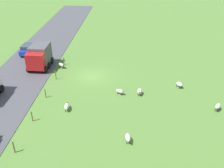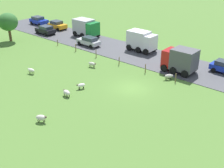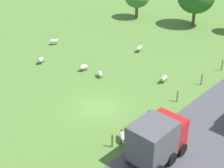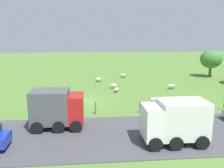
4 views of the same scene
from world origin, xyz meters
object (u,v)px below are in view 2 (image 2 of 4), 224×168
sheep_0 (168,76)px  sheep_6 (31,70)px  car_6 (57,25)px  car_1 (39,20)px  truck_2 (141,40)px  sheep_5 (67,93)px  truck_0 (86,27)px  sheep_3 (81,85)px  sheep_1 (92,64)px  truck_1 (180,60)px  car_0 (89,41)px  sheep_4 (41,118)px  tree_1 (8,22)px  car_3 (45,30)px

sheep_0 → sheep_6: (-10.02, 14.60, 0.02)m
sheep_0 → sheep_6: sheep_6 is taller
car_6 → car_1: bearing=91.2°
sheep_6 → truck_2: (16.78, -5.69, 1.23)m
sheep_5 → truck_0: 23.58m
sheep_3 → sheep_6: (-1.17, 8.13, 0.06)m
sheep_1 → truck_1: 11.83m
car_0 → sheep_4: bearing=-146.5°
car_1 → car_6: (0.12, -5.96, -0.02)m
sheep_3 → sheep_5: (-2.35, -0.13, 0.03)m
sheep_1 → tree_1: 19.66m
car_1 → car_0: bearing=-100.6°
truck_0 → truck_1: truck_1 is taller
truck_0 → tree_1: bearing=142.6°
truck_0 → truck_2: truck_2 is taller
tree_1 → car_3: bearing=-9.6°
truck_2 → truck_1: bearing=-113.1°
car_3 → sheep_5: bearing=-122.7°
truck_1 → car_3: (-0.03, 28.27, -0.90)m
sheep_4 → car_1: car_1 is taller
sheep_0 → car_0: bearing=79.4°
sheep_3 → car_0: 16.06m
sheep_0 → truck_1: 3.29m
sheep_0 → sheep_3: size_ratio=1.08×
sheep_0 → sheep_4: sheep_4 is taller
tree_1 → sheep_3: bearing=-102.4°
tree_1 → car_3: tree_1 is taller
sheep_0 → truck_2: truck_2 is taller
sheep_4 → car_1: size_ratio=0.27×
sheep_1 → sheep_3: (-5.65, -3.66, -0.04)m
sheep_6 → car_0: 13.46m
sheep_3 → tree_1: tree_1 is taller
truck_1 → car_6: truck_1 is taller
sheep_5 → car_3: car_3 is taller
tree_1 → sheep_5: bearing=-107.7°
sheep_3 → tree_1: size_ratio=0.22×
sheep_5 → car_3: 26.26m
sheep_4 → truck_1: 19.70m
truck_0 → sheep_4: bearing=-143.3°
sheep_5 → car_6: bearing=52.2°
sheep_5 → tree_1: tree_1 is taller
sheep_3 → truck_0: truck_0 is taller
truck_0 → car_0: (-3.67, -4.35, -0.89)m
truck_0 → car_1: truck_0 is taller
tree_1 → car_1: bearing=29.6°
sheep_0 → sheep_5: sheep_5 is taller
sheep_1 → tree_1: bearing=91.7°
sheep_6 → truck_1: size_ratio=0.28×
car_3 → car_6: 3.95m
truck_0 → car_0: truck_0 is taller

